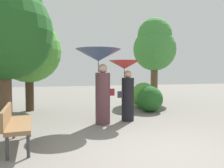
# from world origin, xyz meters

# --- Properties ---
(ground_plane) EXTENTS (40.00, 40.00, 0.00)m
(ground_plane) POSITION_xyz_m (0.00, 0.00, 0.00)
(ground_plane) COLOR slate
(person_left) EXTENTS (1.30, 1.30, 2.17)m
(person_left) POSITION_xyz_m (-0.51, 2.57, 1.59)
(person_left) COLOR #563338
(person_left) RESTS_ON ground
(person_right) EXTENTS (0.96, 0.96, 1.87)m
(person_right) POSITION_xyz_m (0.36, 2.77, 1.26)
(person_right) COLOR black
(person_right) RESTS_ON ground
(park_bench) EXTENTS (0.59, 1.53, 0.83)m
(park_bench) POSITION_xyz_m (-2.59, 1.12, 0.51)
(park_bench) COLOR #38383D
(park_bench) RESTS_ON ground
(tree_near_left) EXTENTS (2.48, 2.48, 3.97)m
(tree_near_left) POSITION_xyz_m (-2.66, 5.46, 2.55)
(tree_near_left) COLOR #42301E
(tree_near_left) RESTS_ON ground
(tree_near_right) EXTENTS (2.16, 2.16, 4.23)m
(tree_near_right) POSITION_xyz_m (3.24, 6.53, 2.87)
(tree_near_right) COLOR brown
(tree_near_right) RESTS_ON ground
(tree_mid_left) EXTENTS (2.97, 2.97, 4.68)m
(tree_mid_left) POSITION_xyz_m (-3.23, 3.88, 2.99)
(tree_mid_left) COLOR brown
(tree_mid_left) RESTS_ON ground
(bush_path_left) EXTENTS (0.98, 0.98, 0.98)m
(bush_path_left) POSITION_xyz_m (1.77, 3.97, 0.49)
(bush_path_left) COLOR #235B23
(bush_path_left) RESTS_ON ground
(bush_path_right) EXTENTS (1.07, 1.07, 1.07)m
(bush_path_right) POSITION_xyz_m (1.93, 4.94, 0.53)
(bush_path_right) COLOR #4C9338
(bush_path_right) RESTS_ON ground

